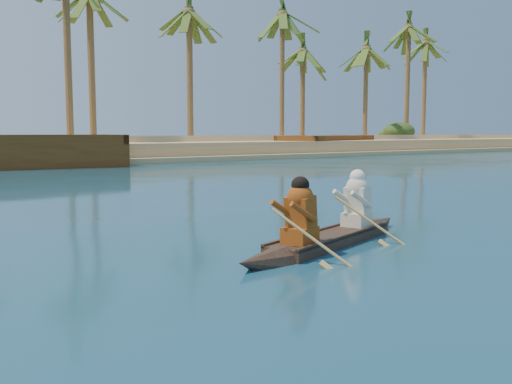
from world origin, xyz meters
TOP-DOWN VIEW (x-y plane):
  - ground at (0.00, 0.00)m, footprint 160.00×160.00m
  - canoe at (-0.42, -4.00)m, footprint 5.46×2.34m
  - barge_mid at (0.09, 23.17)m, footprint 13.88×6.44m
  - barge_right at (29.03, 27.00)m, footprint 12.92×8.01m

SIDE VIEW (x-z plane):
  - ground at x=0.00m, z-range 0.00..0.00m
  - canoe at x=-0.42m, z-range -0.47..1.05m
  - barge_right at x=29.03m, z-range -0.31..1.74m
  - barge_mid at x=0.09m, z-range -0.33..1.89m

